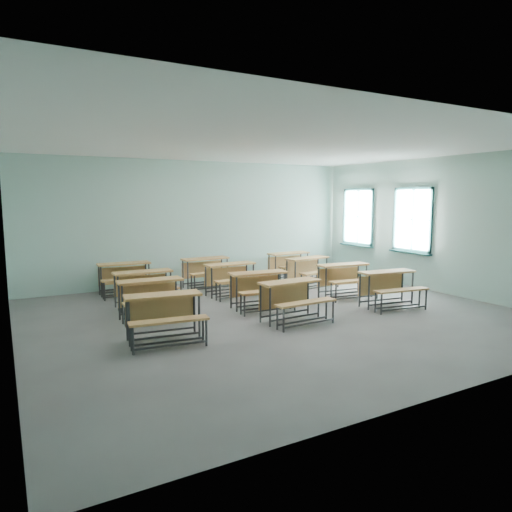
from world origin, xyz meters
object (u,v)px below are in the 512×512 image
Objects in this scene: desk_unit_r0c0 at (164,310)px; desk_unit_r0c2 at (390,283)px; desk_unit_r0c1 at (294,295)px; desk_unit_r2c2 at (310,267)px; desk_unit_r1c2 at (345,275)px; desk_unit_r2c1 at (232,274)px; desk_unit_r3c2 at (291,262)px; desk_unit_r3c1 at (207,268)px; desk_unit_r1c1 at (261,285)px; desk_unit_r1c0 at (152,293)px; desk_unit_r2c0 at (145,283)px; desk_unit_r3c0 at (125,274)px.

desk_unit_r0c0 and desk_unit_r0c2 have the same top height.
desk_unit_r0c1 is 3.36m from desk_unit_r2c2.
desk_unit_r0c1 is 0.96× the size of desk_unit_r1c2.
desk_unit_r0c1 is at bearing -145.41° from desk_unit_r1c2.
desk_unit_r0c0 and desk_unit_r2c1 have the same top height.
desk_unit_r3c1 is at bearing 175.54° from desk_unit_r3c2.
desk_unit_r1c1 is at bearing -90.24° from desk_unit_r3c1.
desk_unit_r3c1 is (2.11, 2.35, 0.00)m from desk_unit_r1c0.
desk_unit_r0c0 is 1.05× the size of desk_unit_r2c1.
desk_unit_r0c1 is at bearing -90.25° from desk_unit_r3c1.
desk_unit_r3c1 is at bearing 65.43° from desk_unit_r0c0.
desk_unit_r0c2 is 3.48m from desk_unit_r2c1.
desk_unit_r0c1 is 1.15m from desk_unit_r1c1.
desk_unit_r1c0 is 2.19m from desk_unit_r1c1.
desk_unit_r2c0 is (-4.39, 2.46, 0.00)m from desk_unit_r0c2.
desk_unit_r2c0 is (-2.05, 2.42, 0.00)m from desk_unit_r0c1.
desk_unit_r0c1 and desk_unit_r2c2 have the same top height.
desk_unit_r1c0 is at bearing -172.94° from desk_unit_r2c2.
desk_unit_r0c2 is 1.01× the size of desk_unit_r1c2.
desk_unit_r1c0 and desk_unit_r3c1 have the same top height.
desk_unit_r1c2 is at bearing -33.67° from desk_unit_r2c1.
desk_unit_r1c1 is 3.40m from desk_unit_r3c0.
desk_unit_r2c2 is (2.23, 1.39, 0.00)m from desk_unit_r1c1.
desk_unit_r1c0 is 1.00× the size of desk_unit_r3c2.
desk_unit_r1c1 and desk_unit_r2c2 have the same top height.
desk_unit_r3c2 is (2.36, 3.64, 0.00)m from desk_unit_r0c1.
desk_unit_r1c1 is at bearing -50.08° from desk_unit_r3c0.
desk_unit_r0c1 is 2.60m from desk_unit_r1c0.
desk_unit_r0c2 is at bearing -21.13° from desk_unit_r1c1.
desk_unit_r0c0 is 2.43m from desk_unit_r2c0.
desk_unit_r1c1 is at bearing -172.54° from desk_unit_r1c2.
desk_unit_r1c1 and desk_unit_r3c2 have the same top height.
desk_unit_r2c1 is at bearing 4.27° from desk_unit_r2c0.
desk_unit_r1c0 is at bearing -155.99° from desk_unit_r3c2.
desk_unit_r1c0 is 1.00× the size of desk_unit_r2c1.
desk_unit_r2c1 is at bearing 172.02° from desk_unit_r2c2.
desk_unit_r2c2 is 1.05× the size of desk_unit_r3c2.
desk_unit_r1c1 is 3.45m from desk_unit_r3c2.
desk_unit_r2c0 is (0.15, 1.04, 0.00)m from desk_unit_r1c0.
desk_unit_r1c0 is 2.51m from desk_unit_r2c1.
desk_unit_r3c1 is (-0.11, 1.18, 0.00)m from desk_unit_r2c1.
desk_unit_r3c2 is at bearing 54.63° from desk_unit_r0c1.
desk_unit_r2c0 is (-4.27, 1.23, 0.00)m from desk_unit_r1c2.
desk_unit_r1c2 and desk_unit_r3c1 have the same top height.
desk_unit_r0c0 and desk_unit_r1c1 have the same top height.
desk_unit_r3c0 is at bearing 89.80° from desk_unit_r1c0.
desk_unit_r3c1 is (1.95, 1.31, 0.00)m from desk_unit_r2c0.
desk_unit_r0c0 is 4.75m from desk_unit_r0c2.
desk_unit_r1c0 and desk_unit_r2c2 have the same top height.
desk_unit_r0c0 is 1.00× the size of desk_unit_r0c2.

